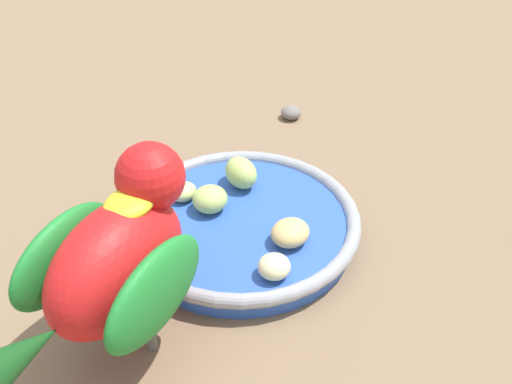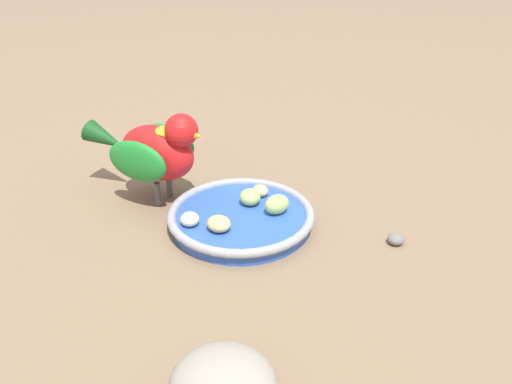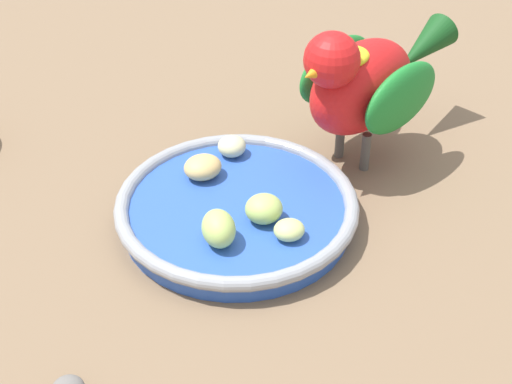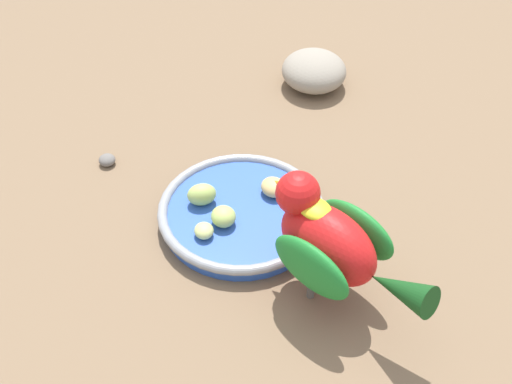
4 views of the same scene
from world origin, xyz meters
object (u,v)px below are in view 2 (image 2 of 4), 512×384
(apple_piece_1, at_px, (219,224))
(feeding_bowl, at_px, (241,218))
(parrot, at_px, (155,149))
(apple_piece_0, at_px, (260,191))
(apple_piece_3, at_px, (277,204))
(apple_piece_2, at_px, (250,197))
(apple_piece_4, at_px, (190,219))
(pebble_0, at_px, (396,239))

(apple_piece_1, bearing_deg, feeding_bowl, -37.09)
(parrot, bearing_deg, apple_piece_1, -24.00)
(feeding_bowl, height_order, apple_piece_0, apple_piece_0)
(apple_piece_3, bearing_deg, apple_piece_2, 53.37)
(apple_piece_2, relative_size, apple_piece_4, 1.20)
(apple_piece_3, distance_m, apple_piece_4, 0.13)
(feeding_bowl, height_order, apple_piece_4, apple_piece_4)
(apple_piece_2, bearing_deg, parrot, 67.81)
(apple_piece_0, xyz_separation_m, pebble_0, (-0.11, -0.18, -0.02))
(apple_piece_2, bearing_deg, feeding_bowl, 152.71)
(apple_piece_2, bearing_deg, apple_piece_0, -32.94)
(apple_piece_4, bearing_deg, apple_piece_0, -52.09)
(feeding_bowl, xyz_separation_m, pebble_0, (-0.06, -0.21, -0.01))
(apple_piece_3, bearing_deg, apple_piece_0, 20.95)
(apple_piece_1, xyz_separation_m, apple_piece_3, (0.04, -0.08, 0.00))
(apple_piece_0, xyz_separation_m, apple_piece_2, (-0.03, 0.02, 0.00))
(apple_piece_1, relative_size, apple_piece_4, 1.31)
(apple_piece_0, distance_m, pebble_0, 0.22)
(apple_piece_1, bearing_deg, apple_piece_3, -63.40)
(apple_piece_4, xyz_separation_m, parrot, (0.11, 0.06, 0.06))
(pebble_0, bearing_deg, apple_piece_2, 66.59)
(apple_piece_0, bearing_deg, apple_piece_2, 147.06)
(apple_piece_0, relative_size, apple_piece_4, 0.97)
(parrot, height_order, pebble_0, parrot)
(apple_piece_4, height_order, parrot, parrot)
(apple_piece_0, height_order, pebble_0, apple_piece_0)
(apple_piece_3, height_order, apple_piece_4, apple_piece_3)
(apple_piece_1, height_order, parrot, parrot)
(apple_piece_2, bearing_deg, apple_piece_4, 122.19)
(apple_piece_4, distance_m, pebble_0, 0.29)
(parrot, relative_size, pebble_0, 8.69)
(feeding_bowl, distance_m, apple_piece_4, 0.08)
(feeding_bowl, distance_m, apple_piece_0, 0.06)
(feeding_bowl, bearing_deg, apple_piece_4, 109.98)
(parrot, distance_m, pebble_0, 0.38)
(feeding_bowl, bearing_deg, parrot, 55.89)
(apple_piece_2, height_order, apple_piece_4, apple_piece_2)
(feeding_bowl, bearing_deg, apple_piece_0, -30.08)
(pebble_0, bearing_deg, parrot, 67.10)
(pebble_0, bearing_deg, apple_piece_4, 83.69)
(apple_piece_1, bearing_deg, apple_piece_2, -33.37)
(apple_piece_1, distance_m, apple_piece_3, 0.09)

